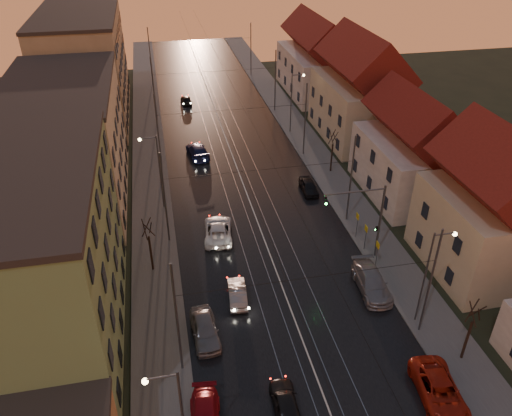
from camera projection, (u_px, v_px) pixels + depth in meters
road at (233, 157)px, 60.72m from camera, size 16.00×120.00×0.04m
sidewalk_left at (150, 164)px, 58.97m from camera, size 4.00×120.00×0.15m
sidewalk_right at (312, 150)px, 62.41m from camera, size 4.00×120.00×0.15m
tram_rail_0 at (215, 159)px, 60.32m from camera, size 0.06×120.00×0.03m
tram_rail_1 at (227, 158)px, 60.57m from camera, size 0.06×120.00×0.03m
tram_rail_2 at (239, 156)px, 60.83m from camera, size 0.06×120.00×0.03m
tram_rail_3 at (251, 155)px, 61.08m from camera, size 0.06×120.00×0.03m
apartment_left_1 at (33, 264)px, 32.68m from camera, size 10.00×18.00×13.00m
apartment_left_2 at (68, 145)px, 49.55m from camera, size 10.00×20.00×12.00m
apartment_left_3 at (86, 67)px, 68.96m from camera, size 10.00×24.00×14.00m
house_right_1 at (491, 212)px, 40.01m from camera, size 8.67×10.20×10.80m
house_right_2 at (414, 153)px, 51.23m from camera, size 9.18×12.24×9.20m
house_right_3 at (360, 94)px, 63.08m from camera, size 9.18×14.28×11.50m
house_right_4 at (317, 61)px, 78.43m from camera, size 9.18×16.32×10.00m
catenary_pole_l_1 at (177, 320)px, 31.12m from camera, size 0.16×0.16×9.00m
catenary_pole_r_1 at (430, 283)px, 34.08m from camera, size 0.16×0.16×9.00m
catenary_pole_l_2 at (165, 199)px, 43.58m from camera, size 0.16×0.16×9.00m
catenary_pole_r_2 at (351, 180)px, 46.54m from camera, size 0.16×0.16×9.00m
catenary_pole_l_3 at (158, 132)px, 56.03m from camera, size 0.16×0.16×9.00m
catenary_pole_r_3 at (305, 120)px, 59.00m from camera, size 0.16×0.16×9.00m
catenary_pole_l_4 at (154, 89)px, 68.49m from camera, size 0.16×0.16×9.00m
catenary_pole_r_4 at (275, 81)px, 71.46m from camera, size 0.16×0.16×9.00m
catenary_pole_l_5 at (150, 55)px, 83.44m from camera, size 0.16×0.16×9.00m
catenary_pole_r_5 at (251, 50)px, 86.41m from camera, size 0.16×0.16×9.00m
street_lamp_0 at (176, 414)px, 25.01m from camera, size 1.75×0.32×8.00m
street_lamp_1 at (431, 269)px, 34.79m from camera, size 1.75×0.32×8.00m
street_lamp_2 at (156, 165)px, 48.27m from camera, size 1.75×0.32×8.00m
street_lamp_3 at (294, 97)px, 64.69m from camera, size 1.75×0.32×8.00m
traffic_light_mast at (370, 214)px, 41.40m from camera, size 5.30×0.32×7.20m
bare_tree_0 at (150, 247)px, 41.05m from camera, size 1.09×1.09×5.11m
bare_tree_1 at (469, 333)px, 32.93m from camera, size 1.09×1.09×5.11m
bare_tree_2 at (332, 152)px, 56.22m from camera, size 1.09×1.09×5.11m
driving_car_0 at (285, 403)px, 30.47m from camera, size 1.78×3.97×1.32m
driving_car_1 at (237, 293)px, 38.99m from camera, size 1.69×3.98×1.28m
driving_car_2 at (218, 230)px, 46.17m from camera, size 3.16×5.63×1.49m
driving_car_3 at (198, 151)px, 60.53m from camera, size 2.77×5.50×1.53m
driving_car_4 at (186, 100)px, 76.19m from camera, size 1.63×3.68×1.23m
parked_left_3 at (205, 329)px, 35.53m from camera, size 2.03×4.60×1.54m
parked_right_0 at (440, 391)px, 31.11m from camera, size 3.12×5.62×1.49m
parked_right_1 at (372, 282)px, 39.86m from camera, size 2.53×5.50×1.56m
parked_right_2 at (309, 187)px, 53.29m from camera, size 1.69×3.93×1.32m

